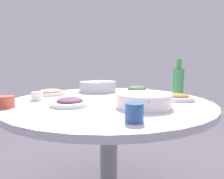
# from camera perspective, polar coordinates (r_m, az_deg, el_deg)

# --- Properties ---
(round_dining_table) EXTENTS (1.23, 1.23, 0.76)m
(round_dining_table) POSITION_cam_1_polar(r_m,az_deg,el_deg) (1.19, -1.05, -8.36)
(round_dining_table) COLOR #99999E
(round_dining_table) RESTS_ON ground
(rice_bowl) EXTENTS (0.30, 0.30, 0.09)m
(rice_bowl) POSITION_cam_1_polar(r_m,az_deg,el_deg) (1.52, -4.39, 1.00)
(rice_bowl) COLOR #B2B5BA
(rice_bowl) RESTS_ON round_dining_table
(soup_bowl) EXTENTS (0.28, 0.28, 0.07)m
(soup_bowl) POSITION_cam_1_polar(r_m,az_deg,el_deg) (0.95, 9.69, -3.42)
(soup_bowl) COLOR white
(soup_bowl) RESTS_ON round_dining_table
(dish_stirfry) EXTENTS (0.19, 0.19, 0.04)m
(dish_stirfry) POSITION_cam_1_polar(r_m,az_deg,el_deg) (1.21, 19.72, -2.27)
(dish_stirfry) COLOR silver
(dish_stirfry) RESTS_ON round_dining_table
(dish_eggplant) EXTENTS (0.20, 0.20, 0.04)m
(dish_eggplant) POSITION_cam_1_polar(r_m,az_deg,el_deg) (1.00, -12.91, -3.87)
(dish_eggplant) COLOR white
(dish_eggplant) RESTS_ON round_dining_table
(dish_shrimp) EXTENTS (0.22, 0.22, 0.04)m
(dish_shrimp) POSITION_cam_1_polar(r_m,az_deg,el_deg) (1.43, -18.51, -0.81)
(dish_shrimp) COLOR silver
(dish_shrimp) RESTS_ON round_dining_table
(dish_greens) EXTENTS (0.20, 0.20, 0.05)m
(dish_greens) POSITION_cam_1_polar(r_m,az_deg,el_deg) (1.53, 7.71, 0.10)
(dish_greens) COLOR silver
(dish_greens) RESTS_ON round_dining_table
(green_bottle) EXTENTS (0.08, 0.08, 0.26)m
(green_bottle) POSITION_cam_1_polar(r_m,az_deg,el_deg) (1.44, 19.86, 2.63)
(green_bottle) COLOR #3C8F4F
(green_bottle) RESTS_ON round_dining_table
(tea_cup_near) EXTENTS (0.07, 0.07, 0.05)m
(tea_cup_near) POSITION_cam_1_polar(r_m,az_deg,el_deg) (1.21, -22.17, -1.94)
(tea_cup_near) COLOR white
(tea_cup_near) RESTS_ON round_dining_table
(tea_cup_far) EXTENTS (0.07, 0.07, 0.07)m
(tea_cup_far) POSITION_cam_1_polar(r_m,az_deg,el_deg) (0.69, 6.92, -7.10)
(tea_cup_far) COLOR #2D5692
(tea_cup_far) RESTS_ON round_dining_table
(tea_cup_side) EXTENTS (0.08, 0.08, 0.06)m
(tea_cup_side) POSITION_cam_1_polar(r_m,az_deg,el_deg) (1.06, -29.98, -3.37)
(tea_cup_side) COLOR #CF5339
(tea_cup_side) RESTS_ON round_dining_table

